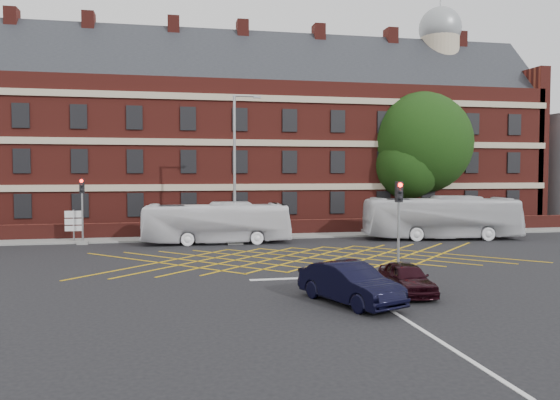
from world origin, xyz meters
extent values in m
plane|color=black|center=(0.00, 0.00, 0.00)|extent=(120.00, 120.00, 0.00)
cube|color=maroon|center=(0.00, 22.00, 6.00)|extent=(50.00, 12.00, 12.00)
cube|color=black|center=(0.00, 22.00, 12.00)|extent=(51.00, 10.61, 10.61)
cube|color=#B7A88C|center=(0.00, 15.92, 7.00)|extent=(50.00, 0.18, 0.50)
cube|color=black|center=(0.00, 15.94, 5.50)|extent=(1.20, 0.14, 1.80)
cube|color=#531B16|center=(-7.00, 22.00, 16.50)|extent=(1.00, 1.40, 3.20)
cylinder|color=#B7A88C|center=(18.00, 22.00, 15.00)|extent=(3.60, 3.60, 6.00)
sphere|color=gray|center=(18.00, 22.00, 18.40)|extent=(4.00, 4.00, 4.00)
cube|color=#531B16|center=(0.00, 13.00, 0.55)|extent=(56.00, 0.50, 1.10)
cube|color=slate|center=(0.00, 12.00, 0.06)|extent=(60.00, 3.00, 0.12)
cube|color=#CC990C|center=(0.00, 2.00, 0.01)|extent=(8.22, 8.22, 0.02)
cube|color=silver|center=(0.00, -3.50, 0.01)|extent=(8.00, 0.30, 0.02)
cube|color=silver|center=(0.00, -10.00, 0.01)|extent=(0.15, 14.00, 0.02)
imported|color=white|center=(-4.42, 9.03, 1.35)|extent=(9.81, 2.67, 2.71)
imported|color=silver|center=(11.21, 8.28, 1.51)|extent=(11.09, 4.10, 3.02)
imported|color=black|center=(-1.05, -8.31, 0.73)|extent=(3.06, 4.67, 1.45)
imported|color=black|center=(1.60, -7.26, 0.60)|extent=(1.60, 3.61, 1.21)
cylinder|color=black|center=(13.63, 16.69, 2.73)|extent=(0.90, 0.90, 5.45)
sphere|color=black|center=(13.63, 16.69, 7.18)|extent=(8.65, 8.65, 8.65)
sphere|color=black|center=(12.13, 15.89, 5.25)|extent=(5.63, 5.63, 5.63)
sphere|color=black|center=(15.13, 17.49, 5.65)|extent=(5.19, 5.19, 5.19)
cube|color=slate|center=(2.92, -3.41, 0.10)|extent=(0.70, 0.70, 0.20)
cylinder|color=gray|center=(2.92, -3.41, 1.75)|extent=(0.12, 0.12, 3.50)
cube|color=black|center=(2.92, -3.41, 3.80)|extent=(0.30, 0.25, 0.95)
sphere|color=#FF0C05|center=(2.92, -3.55, 4.12)|extent=(0.20, 0.20, 0.20)
cube|color=slate|center=(-13.01, 10.34, 0.10)|extent=(0.70, 0.70, 0.20)
cylinder|color=gray|center=(-13.01, 10.34, 1.75)|extent=(0.12, 0.12, 3.50)
cube|color=black|center=(-13.01, 10.34, 3.80)|extent=(0.30, 0.25, 0.95)
sphere|color=#FF0C05|center=(-13.01, 10.20, 4.12)|extent=(0.20, 0.20, 0.20)
cube|color=slate|center=(-3.27, 8.60, 0.10)|extent=(1.00, 1.00, 0.20)
cylinder|color=gray|center=(-3.27, 8.60, 4.81)|extent=(0.18, 0.18, 9.62)
cylinder|color=gray|center=(-2.57, 8.60, 9.62)|extent=(1.60, 0.12, 0.12)
cube|color=gray|center=(-1.77, 8.60, 9.57)|extent=(0.50, 0.20, 0.12)
cylinder|color=gray|center=(-13.73, 11.36, 1.10)|extent=(0.10, 0.10, 2.20)
cube|color=silver|center=(-13.73, 11.28, 1.90)|extent=(1.10, 0.06, 0.45)
cube|color=silver|center=(-13.73, 11.28, 1.40)|extent=(1.10, 0.06, 0.40)
cube|color=silver|center=(-13.73, 11.28, 0.95)|extent=(1.10, 0.06, 0.35)
cube|color=gold|center=(-0.19, -5.88, 0.50)|extent=(0.44, 0.38, 0.99)
camera|label=1|loc=(-7.28, -26.80, 4.73)|focal=35.00mm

